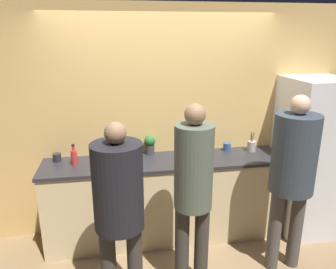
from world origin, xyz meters
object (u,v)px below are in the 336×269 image
object	(u,v)px
potted_plant	(150,144)
bottle_dark	(183,148)
person_right	(293,167)
utensil_crock	(251,146)
person_center	(193,186)
fruit_bowl	(122,158)
bottle_red	(74,157)
cup_blue	(227,147)
refrigerator	(311,157)
cup_black	(57,157)
person_left	(119,201)

from	to	relation	value
potted_plant	bottle_dark	bearing A→B (deg)	-14.17
person_right	utensil_crock	distance (m)	0.83
person_center	fruit_bowl	world-z (taller)	person_center
person_center	bottle_red	size ratio (longest dim) A/B	7.66
utensil_crock	cup_blue	bearing A→B (deg)	168.02
refrigerator	bottle_dark	bearing A→B (deg)	172.23
person_right	potted_plant	bearing A→B (deg)	143.24
cup_black	bottle_dark	bearing A→B (deg)	-1.43
bottle_dark	refrigerator	bearing A→B (deg)	-7.77
person_right	cup_blue	xyz separation A→B (m)	(-0.33, 0.88, -0.09)
person_left	bottle_dark	distance (m)	1.32
refrigerator	cup_black	xyz separation A→B (m)	(-2.86, 0.24, 0.09)
person_left	potted_plant	world-z (taller)	person_left
person_right	cup_black	distance (m)	2.42
person_center	refrigerator	bearing A→B (deg)	25.39
potted_plant	refrigerator	bearing A→B (deg)	-9.05
fruit_bowl	utensil_crock	distance (m)	1.52
fruit_bowl	bottle_dark	bearing A→B (deg)	10.55
refrigerator	person_left	size ratio (longest dim) A/B	1.09
person_center	utensil_crock	world-z (taller)	person_center
person_left	bottle_red	bearing A→B (deg)	114.08
person_left	person_center	world-z (taller)	person_center
person_right	utensil_crock	xyz separation A→B (m)	(-0.05, 0.82, -0.08)
bottle_dark	cup_black	bearing A→B (deg)	178.57
utensil_crock	bottle_dark	world-z (taller)	utensil_crock
refrigerator	cup_blue	distance (m)	0.97
person_left	cup_black	world-z (taller)	person_left
refrigerator	person_center	size ratio (longest dim) A/B	1.04
person_left	fruit_bowl	size ratio (longest dim) A/B	6.07
cup_black	potted_plant	xyz separation A→B (m)	(1.02, 0.06, 0.08)
bottle_dark	potted_plant	bearing A→B (deg)	165.83
person_right	cup_blue	bearing A→B (deg)	110.51
person_center	cup_black	size ratio (longest dim) A/B	19.88
person_right	bottle_dark	world-z (taller)	person_right
fruit_bowl	refrigerator	bearing A→B (deg)	-1.91
potted_plant	person_right	bearing A→B (deg)	-36.76
person_right	person_left	bearing A→B (deg)	-170.88
utensil_crock	fruit_bowl	bearing A→B (deg)	-175.53
cup_black	potted_plant	distance (m)	1.02
person_center	cup_blue	bearing A→B (deg)	56.89
cup_black	cup_blue	xyz separation A→B (m)	(1.93, 0.01, 0.00)
bottle_red	cup_blue	distance (m)	1.74
refrigerator	utensil_crock	size ratio (longest dim) A/B	7.75
fruit_bowl	person_center	bearing A→B (deg)	-54.67
bottle_red	refrigerator	bearing A→B (deg)	-2.08
refrigerator	utensil_crock	world-z (taller)	refrigerator
fruit_bowl	utensil_crock	xyz separation A→B (m)	(1.51, 0.12, 0.02)
refrigerator	person_left	world-z (taller)	refrigerator
fruit_bowl	bottle_red	xyz separation A→B (m)	(-0.49, 0.02, 0.04)
cup_blue	potted_plant	xyz separation A→B (m)	(-0.91, 0.04, 0.08)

